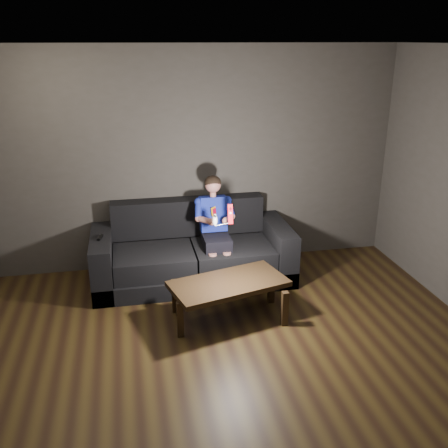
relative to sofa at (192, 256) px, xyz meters
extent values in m
plane|color=black|center=(0.14, -2.01, -0.29)|extent=(5.00, 5.00, 0.00)
cube|color=#403C38|center=(0.14, 0.49, 1.06)|extent=(5.00, 0.04, 2.70)
cube|color=silver|center=(0.14, -2.01, 2.41)|extent=(5.00, 5.00, 0.02)
cube|color=black|center=(0.00, -0.03, -0.19)|extent=(2.34, 1.01, 0.20)
cube|color=black|center=(-0.47, -0.14, 0.03)|extent=(0.91, 0.71, 0.24)
cube|color=black|center=(0.47, -0.14, 0.03)|extent=(0.91, 0.71, 0.24)
cube|color=black|center=(0.00, 0.35, 0.38)|extent=(1.87, 0.23, 0.46)
cube|color=black|center=(-1.05, -0.03, 0.02)|extent=(0.23, 1.01, 0.64)
cube|color=black|center=(1.05, -0.03, 0.02)|extent=(0.23, 1.01, 0.64)
cube|color=black|center=(0.27, -0.16, 0.22)|extent=(0.31, 0.39, 0.14)
cube|color=navy|center=(0.27, 0.05, 0.50)|extent=(0.31, 0.22, 0.43)
cube|color=#FFAC09|center=(0.27, -0.04, 0.56)|extent=(0.09, 0.09, 0.10)
cube|color=#B70425|center=(0.27, -0.05, 0.56)|extent=(0.06, 0.06, 0.07)
cylinder|color=tan|center=(0.27, 0.05, 0.74)|extent=(0.07, 0.07, 0.06)
sphere|color=tan|center=(0.27, 0.05, 0.86)|extent=(0.19, 0.19, 0.19)
ellipsoid|color=black|center=(0.27, 0.06, 0.88)|extent=(0.20, 0.20, 0.17)
cylinder|color=navy|center=(0.07, -0.02, 0.58)|extent=(0.08, 0.23, 0.20)
cylinder|color=navy|center=(0.46, -0.02, 0.58)|extent=(0.08, 0.23, 0.20)
cylinder|color=tan|center=(0.13, -0.19, 0.53)|extent=(0.14, 0.24, 0.11)
cylinder|color=tan|center=(0.41, -0.19, 0.53)|extent=(0.14, 0.24, 0.11)
sphere|color=tan|center=(0.19, -0.28, 0.52)|extent=(0.09, 0.09, 0.09)
sphere|color=tan|center=(0.35, -0.28, 0.52)|extent=(0.09, 0.09, 0.09)
cylinder|color=tan|center=(0.18, -0.37, 0.00)|extent=(0.09, 0.09, 0.35)
cylinder|color=tan|center=(0.35, -0.37, 0.00)|extent=(0.09, 0.09, 0.35)
cube|color=red|center=(0.35, -0.51, 0.68)|extent=(0.05, 0.08, 0.22)
cube|color=#690014|center=(0.35, -0.53, 0.74)|extent=(0.03, 0.01, 0.03)
cylinder|color=white|center=(0.35, -0.53, 0.67)|extent=(0.02, 0.01, 0.02)
ellipsoid|color=white|center=(0.19, -0.50, 0.62)|extent=(0.06, 0.09, 0.14)
cylinder|color=black|center=(0.19, -0.53, 0.67)|extent=(0.02, 0.01, 0.02)
cube|color=black|center=(-1.05, -0.09, 0.36)|extent=(0.06, 0.14, 0.03)
cube|color=black|center=(-1.05, -0.04, 0.37)|extent=(0.02, 0.02, 0.00)
cube|color=black|center=(0.24, -0.99, 0.10)|extent=(1.28, 0.86, 0.05)
cube|color=black|center=(-0.29, -1.23, -0.11)|extent=(0.06, 0.06, 0.37)
cube|color=black|center=(0.77, -1.23, -0.11)|extent=(0.06, 0.06, 0.37)
cube|color=black|center=(-0.29, -0.76, -0.11)|extent=(0.06, 0.06, 0.37)
cube|color=black|center=(0.77, -0.76, -0.11)|extent=(0.06, 0.06, 0.37)
camera|label=1|loc=(-0.70, -5.44, 2.45)|focal=40.00mm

